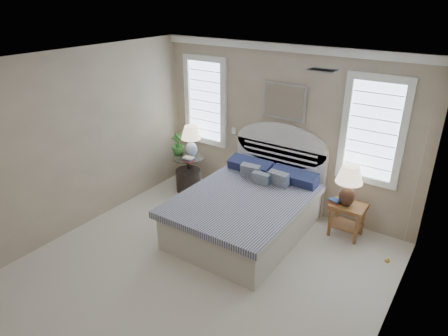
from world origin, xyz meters
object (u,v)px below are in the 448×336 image
bed (249,208)px  lamp_right (349,181)px  nightstand_right (348,213)px  lamp_left (191,138)px  floor_pot (188,180)px  side_table_left (189,169)px

bed → lamp_right: bed is taller
nightstand_right → lamp_right: size_ratio=0.84×
bed → lamp_left: bearing=157.6°
bed → floor_pot: bearing=162.1°
floor_pot → lamp_left: size_ratio=0.78×
side_table_left → lamp_right: (2.91, 0.08, 0.53)m
bed → lamp_left: bed is taller
lamp_left → floor_pot: bearing=-79.6°
bed → floor_pot: 1.70m
nightstand_right → lamp_left: bearing=-179.7°
lamp_right → lamp_left: bearing=179.9°
lamp_left → lamp_right: bearing=-0.1°
side_table_left → floor_pot: (0.04, -0.07, -0.18)m
nightstand_right → lamp_right: bearing=-150.2°
lamp_left → lamp_right: (2.90, -0.01, -0.07)m
lamp_right → bed: bearing=-152.0°
lamp_right → side_table_left: bearing=-178.5°
bed → nightstand_right: 1.47m
floor_pot → lamp_right: size_ratio=0.71×
bed → nightstand_right: bearing=28.0°
side_table_left → lamp_left: 0.60m
floor_pot → lamp_right: (2.87, 0.15, 0.71)m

